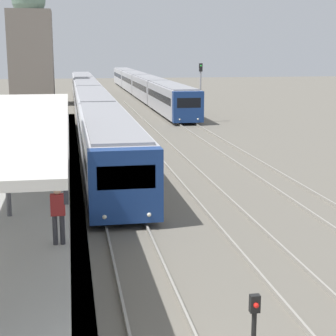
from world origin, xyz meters
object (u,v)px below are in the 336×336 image
Objects in this scene: person_on_platform at (58,212)px; signal_post_near at (254,323)px; signal_mast_far at (201,86)px; train_near at (89,100)px; train_far at (142,84)px.

person_on_platform is 1.05× the size of signal_post_near.
signal_mast_far is (11.76, 32.98, 1.32)m from person_on_platform.
signal_post_near is (1.60, -43.37, -0.68)m from train_near.
train_far reaches higher than person_on_platform.
train_near is at bearing 86.58° from person_on_platform.
train_far is 39.03× the size of signal_post_near.
signal_mast_far reaches higher than person_on_platform.
person_on_platform is 37.98m from train_near.
signal_post_near is at bearing -87.89° from train_near.
signal_post_near is (-6.37, -67.19, -0.67)m from train_far.
person_on_platform is at bearing 125.27° from signal_post_near.
train_far reaches higher than signal_post_near.
train_near is (2.27, 37.91, -0.22)m from person_on_platform.
train_far is 12.11× the size of signal_mast_far.
signal_post_near is at bearing -54.73° from person_on_platform.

